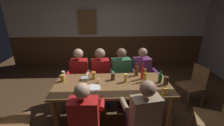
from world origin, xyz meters
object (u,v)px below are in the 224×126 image
Objects in this scene: table_candle at (99,81)px; pint_glass_2 at (63,74)px; person_5 at (143,114)px; pint_glass_8 at (113,77)px; dining_table at (112,89)px; plate_0 at (93,88)px; person_4 at (85,116)px; bottle_1 at (143,73)px; person_2 at (122,73)px; condiment_caddy at (85,79)px; bottle_3 at (137,71)px; pint_glass_6 at (63,78)px; chair_empty_near_right at (194,84)px; pint_glass_3 at (79,91)px; pint_glass_1 at (166,81)px; pint_glass_4 at (164,91)px; chair_empty_far_end at (217,119)px; wall_dart_cabinet at (87,22)px; chair_empty_near_left at (6,125)px; person_1 at (101,73)px; pint_glass_0 at (151,86)px; bottle_0 at (160,78)px; person_3 at (143,73)px; pint_glass_5 at (126,78)px; person_0 at (79,74)px; pint_glass_7 at (94,75)px; bottle_2 at (145,77)px.

pint_glass_2 is at bearing 157.56° from table_candle.
person_5 is 9.79× the size of pint_glass_8.
plate_0 reaches higher than dining_table.
bottle_1 is (0.97, 0.84, 0.23)m from person_4.
person_2 reaches higher than condiment_caddy.
bottle_3 is 1.38m from pint_glass_6.
chair_empty_near_right is at bearing 28.93° from person_5.
bottle_3 is at bearing 33.11° from pint_glass_3.
bottle_3 reaches higher than pint_glass_6.
pint_glass_1 is 1.18× the size of pint_glass_4.
plate_0 is at bearing 97.12° from chair_empty_far_end.
chair_empty_far_end is at bearing -20.73° from pint_glass_2.
chair_empty_near_right is (1.76, 0.44, -0.20)m from dining_table.
wall_dart_cabinet is at bearing 93.99° from condiment_caddy.
chair_empty_near_left is (-1.15, 0.09, -0.18)m from person_4.
pint_glass_0 is (0.84, -0.85, 0.16)m from person_1.
person_4 is at bearing -131.76° from bottle_3.
pint_glass_4 is at bearing 106.83° from person_2.
person_2 is 8.14× the size of pint_glass_1.
person_3 is at bearing 103.18° from bottle_0.
wall_dart_cabinet is (0.87, 3.40, 1.05)m from chair_empty_near_left.
person_1 is at bearing 84.00° from person_4.
pint_glass_0 is (0.06, -0.36, -0.06)m from bottle_1.
pint_glass_5 is (-0.38, 0.26, 0.02)m from pint_glass_0.
person_5 is 0.78m from pint_glass_5.
pint_glass_2 is (-0.24, -0.32, 0.17)m from person_0.
pint_glass_2 is 0.86× the size of pint_glass_4.
table_candle is at bearing -59.71° from pint_glass_7.
person_2 is 3.99× the size of bottle_1.
bottle_2 is (0.59, 0.07, 0.20)m from dining_table.
person_2 is 1.83m from chair_empty_far_end.
bottle_1 reaches higher than condiment_caddy.
chair_empty_near_right is 5.94× the size of pint_glass_1.
pint_glass_3 reaches higher than pint_glass_6.
condiment_caddy is 2.75m from wall_dart_cabinet.
person_0 is at bearing -90.23° from wall_dart_cabinet.
pint_glass_5 is 1.11× the size of pint_glass_7.
pint_glass_5 reaches higher than pint_glass_4.
pint_glass_5 is (0.73, -0.11, 0.05)m from condiment_caddy.
chair_empty_near_left is at bearing -154.12° from table_candle.
table_candle is at bearing 156.94° from pint_glass_4.
pint_glass_5 is at bearing -71.59° from wall_dart_cabinet.
bottle_2 reaches higher than pint_glass_5.
bottle_3 reaches higher than dining_table.
person_1 reaches higher than person_3.
person_0 is at bearing -8.73° from person_1.
dining_table is at bearing 137.40° from person_0.
pint_glass_3 reaches higher than condiment_caddy.
condiment_caddy is 1.13× the size of pint_glass_6.
chair_empty_near_left is 1.26× the size of wall_dart_cabinet.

